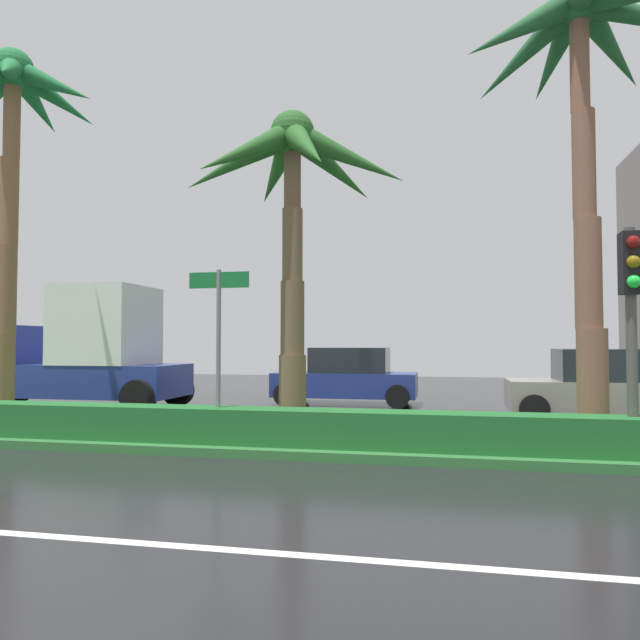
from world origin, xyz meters
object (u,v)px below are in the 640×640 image
object	(u,v)px
car_in_traffic_leading	(347,377)
car_in_traffic_second	(603,386)
palm_tree_mid_left	(11,132)
street_name_sign	(219,331)
palm_tree_centre_left	(292,183)
traffic_signal_median_right	(631,298)
palm_tree_centre	(583,70)
box_truck_lead	(75,354)

from	to	relation	value
car_in_traffic_leading	car_in_traffic_second	world-z (taller)	same
palm_tree_mid_left	car_in_traffic_leading	xyz separation A→B (m)	(6.54, 6.47, -5.76)
street_name_sign	car_in_traffic_leading	distance (m)	8.24
palm_tree_centre_left	car_in_traffic_second	size ratio (longest dim) A/B	1.50
palm_tree_mid_left	car_in_traffic_second	world-z (taller)	palm_tree_mid_left
street_name_sign	traffic_signal_median_right	bearing A→B (deg)	0.52
car_in_traffic_leading	traffic_signal_median_right	bearing A→B (deg)	125.43
palm_tree_centre	car_in_traffic_leading	bearing A→B (deg)	129.65
palm_tree_centre_left	street_name_sign	size ratio (longest dim) A/B	2.15
street_name_sign	box_truck_lead	bearing A→B (deg)	140.06
palm_tree_centre	palm_tree_mid_left	bearing A→B (deg)	179.75
palm_tree_centre	street_name_sign	distance (m)	8.09
street_name_sign	car_in_traffic_second	distance (m)	9.48
palm_tree_centre_left	traffic_signal_median_right	bearing A→B (deg)	-16.84
traffic_signal_median_right	street_name_sign	bearing A→B (deg)	-179.48
traffic_signal_median_right	car_in_traffic_second	bearing A→B (deg)	80.54
palm_tree_centre	car_in_traffic_second	bearing A→B (deg)	72.97
box_truck_lead	palm_tree_mid_left	bearing A→B (deg)	103.34
palm_tree_mid_left	street_name_sign	xyz separation A→B (m)	(5.59, -1.62, -4.50)
palm_tree_mid_left	traffic_signal_median_right	bearing A→B (deg)	-7.25
street_name_sign	palm_tree_centre	bearing A→B (deg)	13.83
palm_tree_mid_left	car_in_traffic_second	bearing A→B (deg)	16.62
traffic_signal_median_right	street_name_sign	xyz separation A→B (m)	(-6.66, -0.06, -0.48)
car_in_traffic_leading	car_in_traffic_second	xyz separation A→B (m)	(6.63, -2.54, 0.00)
palm_tree_mid_left	car_in_traffic_leading	distance (m)	10.85
palm_tree_centre	car_in_traffic_leading	xyz separation A→B (m)	(-5.41, 6.52, -6.00)
palm_tree_centre	street_name_sign	bearing A→B (deg)	-166.17
street_name_sign	car_in_traffic_leading	world-z (taller)	street_name_sign
palm_tree_centre	street_name_sign	xyz separation A→B (m)	(-6.36, -1.57, -4.74)
traffic_signal_median_right	box_truck_lead	distance (m)	14.25
palm_tree_mid_left	traffic_signal_median_right	distance (m)	12.99
box_truck_lead	car_in_traffic_leading	xyz separation A→B (m)	(7.44, 2.65, -0.72)
palm_tree_mid_left	box_truck_lead	xyz separation A→B (m)	(-0.91, 3.82, -5.04)
traffic_signal_median_right	car_in_traffic_leading	distance (m)	10.00
palm_tree_mid_left	car_in_traffic_leading	bearing A→B (deg)	44.70
palm_tree_centre	street_name_sign	world-z (taller)	palm_tree_centre
box_truck_lead	car_in_traffic_leading	world-z (taller)	box_truck_lead
car_in_traffic_leading	car_in_traffic_second	distance (m)	7.10
box_truck_lead	car_in_traffic_leading	distance (m)	7.94
palm_tree_centre_left	box_truck_lead	world-z (taller)	palm_tree_centre_left
palm_tree_centre_left	car_in_traffic_second	bearing A→B (deg)	29.00
box_truck_lead	traffic_signal_median_right	bearing A→B (deg)	157.78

